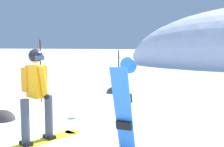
% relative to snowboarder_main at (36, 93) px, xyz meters
% --- Properties ---
extents(snowboarder_main, '(0.83, 1.74, 1.71)m').
position_rel_snowboarder_main_xyz_m(snowboarder_main, '(0.00, 0.00, 0.00)').
color(snowboarder_main, yellow).
rests_on(snowboarder_main, ground).
extents(spare_snowboard, '(0.28, 0.52, 1.59)m').
position_rel_snowboarder_main_xyz_m(spare_snowboard, '(1.67, 0.06, -0.11)').
color(spare_snowboard, blue).
rests_on(spare_snowboard, ground).
extents(piste_marker_near, '(0.20, 0.20, 2.00)m').
position_rel_snowboarder_main_xyz_m(piste_marker_near, '(-2.19, 3.00, 0.22)').
color(piste_marker_near, black).
rests_on(piste_marker_near, ground).
extents(piste_marker_far, '(0.20, 0.20, 1.69)m').
position_rel_snowboarder_main_xyz_m(piste_marker_far, '(0.39, 3.13, 0.05)').
color(piste_marker_far, black).
rests_on(piste_marker_far, ground).
extents(rock_mid, '(0.67, 0.57, 0.47)m').
position_rel_snowboarder_main_xyz_m(rock_mid, '(-0.64, 5.43, -0.92)').
color(rock_mid, '#4C4742').
rests_on(rock_mid, ground).
extents(rock_small, '(0.68, 0.57, 0.47)m').
position_rel_snowboarder_main_xyz_m(rock_small, '(-1.76, 0.90, -0.92)').
color(rock_small, '#383333').
rests_on(rock_small, ground).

